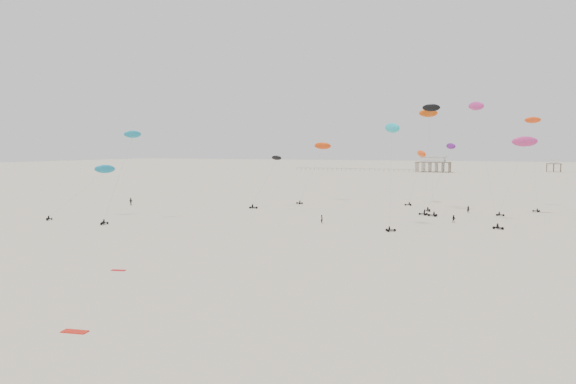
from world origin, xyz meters
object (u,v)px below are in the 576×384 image
at_px(spectator_0, 322,223).
at_px(pavilion_main, 433,165).
at_px(rig_3, 482,139).
at_px(rig_0, 122,166).
at_px(pavilion_small, 554,166).

bearing_deg(spectator_0, pavilion_main, -34.16).
bearing_deg(spectator_0, rig_3, -105.02).
bearing_deg(rig_3, spectator_0, -32.39).
height_order(rig_0, spectator_0, rig_0).
bearing_deg(pavilion_small, pavilion_main, -156.80).
bearing_deg(pavilion_main, spectator_0, -86.94).
relative_size(rig_0, rig_3, 0.76).
height_order(pavilion_small, rig_3, rig_3).
relative_size(rig_0, spectator_0, 9.74).
bearing_deg(pavilion_main, rig_0, -95.60).
relative_size(pavilion_main, rig_3, 0.82).
xyz_separation_m(pavilion_small, spectator_0, (-56.50, -282.39, -3.49)).
xyz_separation_m(rig_3, spectator_0, (-29.85, -12.19, -17.11)).
height_order(pavilion_small, spectator_0, pavilion_small).
bearing_deg(rig_0, spectator_0, -173.95).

